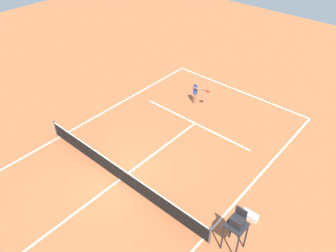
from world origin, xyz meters
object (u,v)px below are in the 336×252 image
object	(u,v)px
player_serving	(196,91)
tennis_ball	(190,117)
umpire_chair	(237,224)
equipment_bag	(250,215)

from	to	relation	value
player_serving	tennis_ball	distance (m)	2.04
player_serving	umpire_chair	size ratio (longest dim) A/B	0.70
tennis_ball	umpire_chair	bearing A→B (deg)	138.93
tennis_ball	umpire_chair	world-z (taller)	umpire_chair
tennis_ball	umpire_chair	distance (m)	9.67
tennis_ball	umpire_chair	size ratio (longest dim) A/B	0.03
umpire_chair	equipment_bag	bearing A→B (deg)	-83.13
player_serving	tennis_ball	bearing A→B (deg)	13.43
equipment_bag	umpire_chair	bearing A→B (deg)	96.87
player_serving	equipment_bag	world-z (taller)	player_serving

